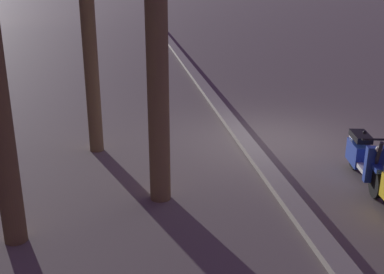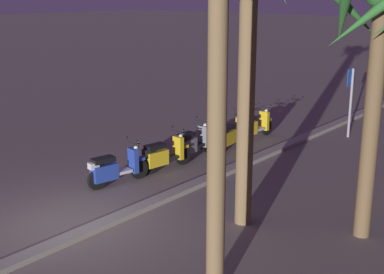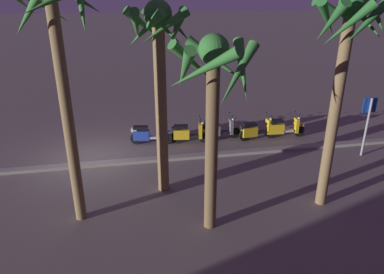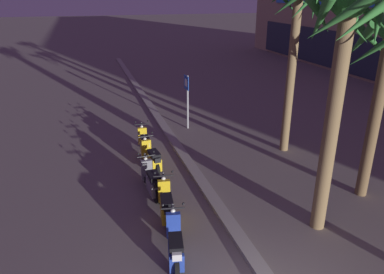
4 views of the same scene
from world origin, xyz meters
name	(u,v)px [view 1 (image 1 of 4)]	position (x,y,z in m)	size (l,w,h in m)	color
ground_plane	(269,141)	(0.00, 0.00, 0.00)	(200.00, 200.00, 0.00)	slate
curb_strip	(245,140)	(0.00, 0.59, 0.06)	(60.00, 0.36, 0.12)	gray
scooter_blue_last_in_row	(364,157)	(-2.31, -1.12, 0.45)	(1.80, 0.66, 1.17)	black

